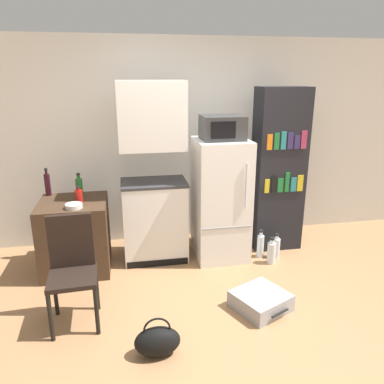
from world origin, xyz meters
The scene contains 17 objects.
ground_plane centered at (0.00, 0.00, 0.00)m, with size 24.00×24.00×0.00m, color #A3754C.
wall_back centered at (0.20, 2.00, 1.28)m, with size 6.40×0.10×2.55m.
side_table centered at (-1.39, 1.25, 0.40)m, with size 0.72×0.70×0.79m.
kitchen_hutch centered at (-0.50, 1.36, 0.95)m, with size 0.74×0.50×2.05m.
refrigerator centered at (0.27, 1.28, 0.71)m, with size 0.60×0.66×1.41m.
microwave centered at (0.27, 1.28, 1.54)m, with size 0.46×0.41×0.26m.
bookshelf centered at (1.03, 1.42, 0.99)m, with size 0.59×0.37×1.97m.
bottle_wine_dark centered at (-1.67, 1.54, 0.93)m, with size 0.06×0.06×0.32m.
bottle_ketchup_red centered at (-1.31, 1.21, 0.87)m, with size 0.08×0.08×0.18m.
bottle_green_tall centered at (-1.31, 1.38, 0.91)m, with size 0.08×0.08×0.28m.
bowl centered at (-1.34, 1.03, 0.82)m, with size 0.17×0.17×0.05m.
chair centered at (-1.30, 0.30, 0.56)m, with size 0.42×0.42×0.96m.
suitcase_large_flat centered at (0.38, 0.13, 0.08)m, with size 0.60×0.59×0.16m.
handbag centered at (-0.63, -0.30, 0.12)m, with size 0.36×0.20×0.33m.
water_bottle_front centered at (0.74, 1.13, 0.15)m, with size 0.08×0.08×0.35m.
water_bottle_middle centered at (0.92, 1.08, 0.13)m, with size 0.09×0.09×0.31m.
water_bottle_back centered at (0.81, 0.96, 0.14)m, with size 0.10×0.10×0.32m.
Camera 1 is at (-0.81, -2.73, 2.09)m, focal length 35.00 mm.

